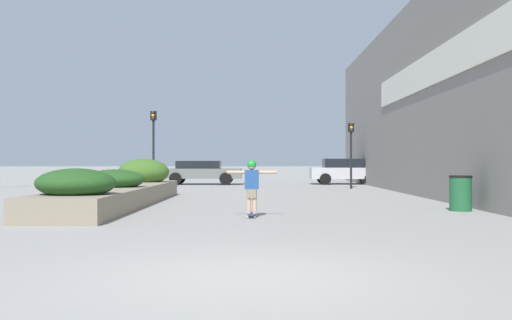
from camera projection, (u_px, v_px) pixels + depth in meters
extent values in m
plane|color=gray|center=(249.00, 277.00, 6.71)|extent=(300.00, 300.00, 0.00)
cube|color=gray|center=(434.00, 91.00, 21.03)|extent=(0.60, 39.59, 7.94)
cube|color=silver|center=(456.00, 55.00, 17.69)|extent=(0.06, 21.52, 1.20)
cube|color=gray|center=(118.00, 196.00, 17.70)|extent=(1.98, 11.49, 0.58)
ellipsoid|color=#234C1E|center=(76.00, 183.00, 13.59)|extent=(1.89, 1.72, 0.71)
ellipsoid|color=#234C1E|center=(114.00, 179.00, 17.49)|extent=(1.85, 1.49, 0.62)
ellipsoid|color=#3D6623|center=(144.00, 172.00, 21.81)|extent=(1.95, 1.60, 1.01)
cube|color=navy|center=(252.00, 214.00, 13.88)|extent=(0.21, 0.70, 0.01)
cylinder|color=beige|center=(249.00, 215.00, 14.12)|extent=(0.06, 0.06, 0.06)
cylinder|color=beige|center=(255.00, 215.00, 14.12)|extent=(0.06, 0.06, 0.06)
cylinder|color=beige|center=(248.00, 217.00, 13.64)|extent=(0.06, 0.06, 0.06)
cylinder|color=beige|center=(255.00, 217.00, 13.63)|extent=(0.06, 0.06, 0.06)
cylinder|color=tan|center=(249.00, 201.00, 13.88)|extent=(0.11, 0.11, 0.60)
cylinder|color=tan|center=(255.00, 201.00, 13.88)|extent=(0.11, 0.11, 0.60)
cube|color=gray|center=(252.00, 193.00, 13.88)|extent=(0.22, 0.18, 0.21)
cube|color=#234C8C|center=(252.00, 179.00, 13.88)|extent=(0.34, 0.18, 0.47)
cylinder|color=tan|center=(236.00, 172.00, 13.89)|extent=(0.44, 0.09, 0.08)
cylinder|color=tan|center=(268.00, 172.00, 13.87)|extent=(0.44, 0.09, 0.08)
sphere|color=tan|center=(252.00, 166.00, 13.88)|extent=(0.19, 0.19, 0.19)
sphere|color=green|center=(252.00, 165.00, 13.88)|extent=(0.22, 0.22, 0.22)
cylinder|color=#1E5B33|center=(461.00, 194.00, 15.66)|extent=(0.59, 0.59, 0.93)
cylinder|color=black|center=(461.00, 176.00, 15.66)|extent=(0.62, 0.62, 0.05)
cube|color=maroon|center=(496.00, 173.00, 32.34)|extent=(3.88, 1.83, 0.72)
cube|color=black|center=(494.00, 162.00, 32.34)|extent=(2.13, 1.61, 0.55)
cylinder|color=black|center=(511.00, 179.00, 33.20)|extent=(0.68, 0.22, 0.68)
cylinder|color=black|center=(470.00, 179.00, 33.22)|extent=(0.68, 0.22, 0.68)
cylinder|color=black|center=(481.00, 180.00, 31.48)|extent=(0.68, 0.22, 0.68)
cube|color=#BCBCC1|center=(346.00, 173.00, 33.96)|extent=(4.19, 1.76, 0.66)
cube|color=black|center=(343.00, 163.00, 33.96)|extent=(2.30, 1.54, 0.53)
cylinder|color=black|center=(365.00, 178.00, 34.78)|extent=(0.67, 0.22, 0.67)
cylinder|color=black|center=(370.00, 179.00, 33.12)|extent=(0.67, 0.22, 0.67)
cylinder|color=black|center=(322.00, 178.00, 34.80)|extent=(0.67, 0.22, 0.67)
cylinder|color=black|center=(325.00, 179.00, 33.13)|extent=(0.67, 0.22, 0.67)
cube|color=slate|center=(202.00, 173.00, 33.65)|extent=(4.67, 1.70, 0.58)
cube|color=black|center=(199.00, 165.00, 33.65)|extent=(2.57, 1.50, 0.46)
cylinder|color=black|center=(227.00, 178.00, 34.44)|extent=(0.72, 0.22, 0.72)
cylinder|color=black|center=(226.00, 179.00, 32.83)|extent=(0.72, 0.22, 0.72)
cylinder|color=black|center=(179.00, 178.00, 34.46)|extent=(0.72, 0.22, 0.72)
cylinder|color=black|center=(176.00, 179.00, 32.85)|extent=(0.72, 0.22, 0.72)
cylinder|color=black|center=(153.00, 155.00, 27.83)|extent=(0.11, 0.11, 3.37)
cube|color=black|center=(153.00, 116.00, 27.83)|extent=(0.28, 0.20, 0.45)
sphere|color=#2D2823|center=(153.00, 112.00, 27.71)|extent=(0.15, 0.15, 0.15)
sphere|color=orange|center=(153.00, 115.00, 27.71)|extent=(0.15, 0.15, 0.15)
sphere|color=#2D2823|center=(153.00, 119.00, 27.71)|extent=(0.15, 0.15, 0.15)
cylinder|color=black|center=(351.00, 160.00, 28.36)|extent=(0.11, 0.11, 2.82)
cube|color=black|center=(351.00, 128.00, 28.37)|extent=(0.28, 0.20, 0.45)
sphere|color=#2D2823|center=(351.00, 124.00, 28.25)|extent=(0.15, 0.15, 0.15)
sphere|color=orange|center=(351.00, 127.00, 28.25)|extent=(0.15, 0.15, 0.15)
sphere|color=#2D2823|center=(351.00, 130.00, 28.25)|extent=(0.15, 0.15, 0.15)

